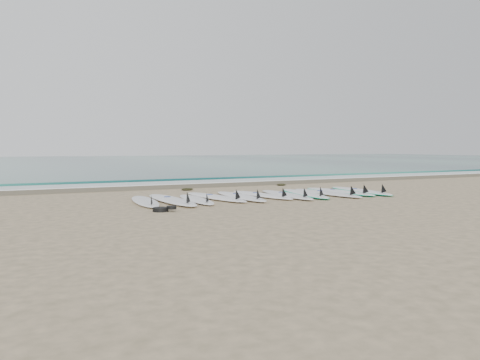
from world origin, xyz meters
name	(u,v)px	position (x,y,z in m)	size (l,w,h in m)	color
ground	(263,197)	(0.00, 0.00, 0.00)	(120.00, 120.00, 0.00)	tan
ocean	(86,162)	(0.00, 32.50, 0.01)	(120.00, 55.00, 0.03)	#206058
wet_sand_band	(205,185)	(0.00, 4.10, 0.01)	(120.00, 1.80, 0.01)	brown
foam_band	(191,182)	(0.00, 5.50, 0.02)	(120.00, 1.40, 0.04)	silver
wave_crest	(178,179)	(0.00, 7.00, 0.05)	(120.00, 1.00, 0.10)	#206058
surfboard_0	(145,201)	(-3.10, 0.01, 0.05)	(0.76, 2.52, 0.32)	white
surfboard_1	(172,200)	(-2.47, -0.06, 0.06)	(0.71, 2.89, 0.37)	white
surfboard_2	(197,199)	(-1.89, -0.14, 0.05)	(0.65, 2.39, 0.30)	white
surfboard_3	(217,197)	(-1.26, 0.11, 0.06)	(0.96, 2.75, 0.34)	white
surfboard_4	(241,196)	(-0.63, -0.02, 0.06)	(0.60, 2.71, 0.35)	white
surfboard_5	(263,195)	(0.04, 0.08, 0.06)	(0.87, 2.62, 0.33)	white
surfboard_6	(287,194)	(0.63, -0.17, 0.06)	(0.72, 2.71, 0.34)	white
surfboard_7	(305,193)	(1.25, -0.10, 0.05)	(1.08, 2.77, 0.34)	white
surfboard_8	(328,193)	(1.88, -0.27, 0.06)	(0.75, 2.77, 0.35)	silver
surfboard_9	(340,191)	(2.46, -0.04, 0.05)	(0.88, 2.77, 0.35)	white
surfboard_10	(361,191)	(3.13, -0.15, 0.05)	(0.91, 2.85, 0.36)	white
seaweed_near	(187,189)	(-1.13, 2.70, 0.04)	(0.37, 0.29, 0.07)	black
seaweed_far	(281,185)	(2.35, 2.98, 0.03)	(0.34, 0.26, 0.07)	black
leash_coil	(163,209)	(-3.13, -1.50, 0.05)	(0.46, 0.36, 0.11)	black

